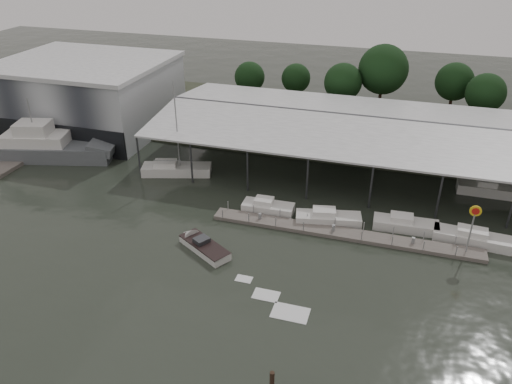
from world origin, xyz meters
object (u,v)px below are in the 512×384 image
(shell_fuel_sign, at_px, (473,221))
(speedboat_underway, at_px, (201,245))
(grey_trawler, at_px, (46,147))
(white_sailboat, at_px, (176,169))

(shell_fuel_sign, distance_m, speedboat_underway, 26.22)
(grey_trawler, bearing_deg, speedboat_underway, -40.67)
(shell_fuel_sign, relative_size, speedboat_underway, 0.35)
(grey_trawler, xyz_separation_m, white_sailboat, (19.01, 0.63, -0.93))
(grey_trawler, relative_size, speedboat_underway, 1.22)
(grey_trawler, bearing_deg, shell_fuel_sign, -22.57)
(shell_fuel_sign, distance_m, white_sailboat, 35.89)
(grey_trawler, bearing_deg, white_sailboat, -12.76)
(white_sailboat, xyz_separation_m, speedboat_underway, (9.65, -14.62, -0.26))
(white_sailboat, distance_m, speedboat_underway, 17.52)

